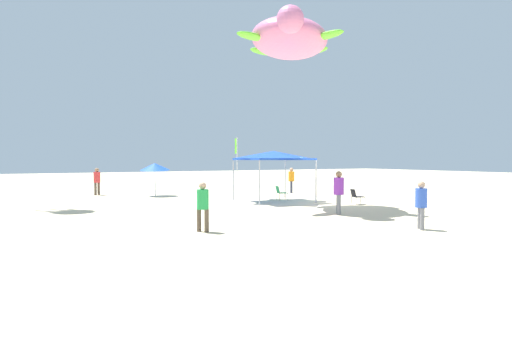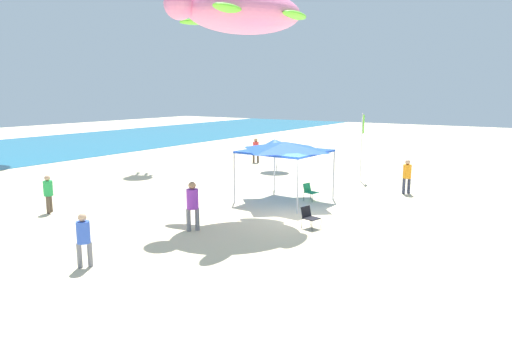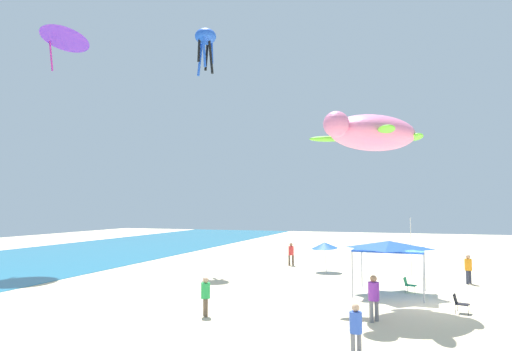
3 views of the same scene
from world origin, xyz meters
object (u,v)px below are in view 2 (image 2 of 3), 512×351
person_beachcomber (193,202)px  person_watching_sky (407,174)px  canopy_tent (285,147)px  beach_umbrella (275,143)px  kite_turtle_pink (241,12)px  banner_flag (362,140)px  folding_chair_near_cooler (309,216)px  person_kite_handler (48,191)px  folding_chair_facing_ocean (310,191)px  person_by_tent (83,236)px  person_near_umbrella (256,148)px

person_beachcomber → person_watching_sky: person_beachcomber is taller
canopy_tent → beach_umbrella: (6.99, 4.76, -0.69)m
kite_turtle_pink → banner_flag: bearing=-158.4°
beach_umbrella → person_watching_sky: size_ratio=1.26×
person_beachcomber → folding_chair_near_cooler: bearing=-17.2°
person_kite_handler → person_watching_sky: bearing=100.0°
person_kite_handler → person_beachcomber: size_ratio=0.88×
canopy_tent → kite_turtle_pink: 6.41m
folding_chair_facing_ocean → banner_flag: bearing=11.0°
person_beachcomber → person_by_tent: bearing=-148.3°
person_kite_handler → person_watching_sky: size_ratio=0.93×
beach_umbrella → banner_flag: (-0.04, -5.95, 0.48)m
person_kite_handler → person_near_umbrella: (17.13, 0.51, 0.09)m
folding_chair_facing_ocean → person_beachcomber: bearing=-178.3°
person_kite_handler → kite_turtle_pink: 11.20m
beach_umbrella → person_beachcomber: 13.87m
canopy_tent → folding_chair_facing_ocean: canopy_tent is taller
person_beachcomber → person_near_umbrella: (15.73, 7.48, -0.04)m
person_by_tent → person_beachcomber: (4.62, -0.25, 0.13)m
banner_flag → person_kite_handler: 16.94m
folding_chair_near_cooler → kite_turtle_pink: 8.83m
person_by_tent → folding_chair_facing_ocean: bearing=25.8°
banner_flag → canopy_tent: bearing=170.3°
person_by_tent → person_near_umbrella: (20.35, 7.23, 0.09)m
kite_turtle_pink → person_beachcomber: bearing=36.5°
canopy_tent → person_by_tent: bearing=176.3°
folding_chair_facing_ocean → banner_flag: banner_flag is taller
banner_flag → kite_turtle_pink: (-9.55, 1.88, 6.03)m
person_near_umbrella → person_watching_sky: bearing=-62.0°
banner_flag → kite_turtle_pink: kite_turtle_pink is taller
person_beachcomber → canopy_tent: bearing=30.6°
banner_flag → person_by_tent: size_ratio=2.39×
beach_umbrella → person_by_tent: beach_umbrella is taller
beach_umbrella → person_near_umbrella: bearing=50.9°
person_kite_handler → person_beachcomber: bearing=65.1°
person_watching_sky → kite_turtle_pink: size_ratio=0.29×
person_kite_handler → person_watching_sky: (12.38, -11.88, 0.07)m
person_kite_handler → kite_turtle_pink: bearing=90.2°
banner_flag → person_kite_handler: size_ratio=2.40×
person_by_tent → beach_umbrella: bearing=46.9°
person_by_tent → person_near_umbrella: bearing=53.5°
folding_chair_facing_ocean → banner_flag: (6.18, -0.23, 1.92)m
beach_umbrella → folding_chair_near_cooler: beach_umbrella is taller
banner_flag → person_beachcomber: banner_flag is taller
canopy_tent → person_kite_handler: size_ratio=2.24×
person_watching_sky → person_beachcomber: bearing=11.8°
banner_flag → person_watching_sky: 4.13m
person_near_umbrella → person_kite_handler: bearing=-129.4°
person_kite_handler → kite_turtle_pink: (4.97, -6.73, 7.45)m
person_kite_handler → person_watching_sky: person_watching_sky is taller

